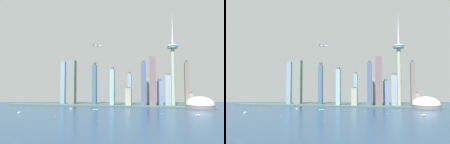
{
  "view_description": "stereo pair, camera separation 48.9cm",
  "coord_description": "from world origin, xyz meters",
  "views": [
    {
      "loc": [
        180.22,
        -256.45,
        71.33
      ],
      "look_at": [
        26.23,
        502.69,
        122.2
      ],
      "focal_mm": 35.17,
      "sensor_mm": 36.0,
      "label": 1
    },
    {
      "loc": [
        180.7,
        -256.35,
        71.33
      ],
      "look_at": [
        26.23,
        502.69,
        122.2
      ],
      "focal_mm": 35.17,
      "sensor_mm": 36.0,
      "label": 2
    }
  ],
  "objects": [
    {
      "name": "observation_tower",
      "position": [
        238.96,
        556.43,
        160.2
      ],
      "size": [
        40.09,
        40.09,
        341.92
      ],
      "color": "#ABB696",
      "rests_on": "ground"
    },
    {
      "name": "channel_buoy_1",
      "position": [
        192.86,
        335.84,
        1.07
      ],
      "size": [
        1.85,
        1.85,
        2.14
      ],
      "primitive_type": "cone",
      "color": "yellow",
      "rests_on": "ground"
    },
    {
      "name": "skyscraper_7",
      "position": [
        283.93,
        541.57,
        78.3
      ],
      "size": [
        14.18,
        22.73,
        162.17
      ],
      "color": "slate",
      "rests_on": "ground"
    },
    {
      "name": "skyscraper_10",
      "position": [
        76.76,
        603.25,
        61.64
      ],
      "size": [
        13.39,
        19.66,
        128.15
      ],
      "color": "#84AAC5",
      "rests_on": "ground"
    },
    {
      "name": "skyscraper_2",
      "position": [
        226.51,
        602.01,
        58.08
      ],
      "size": [
        27.78,
        19.76,
        119.55
      ],
      "color": "#A3B1C4",
      "rests_on": "ground"
    },
    {
      "name": "skyscraper_3",
      "position": [
        167.03,
        547.04,
        89.58
      ],
      "size": [
        23.58,
        25.5,
        179.15
      ],
      "color": "#775F63",
      "rests_on": "ground"
    },
    {
      "name": "skyscraper_9",
      "position": [
        -153.63,
        580.11,
        88.46
      ],
      "size": [
        26.34,
        25.09,
        176.93
      ],
      "color": "gray",
      "rests_on": "ground"
    },
    {
      "name": "channel_buoy_0",
      "position": [
        -54.89,
        228.64,
        1.35
      ],
      "size": [
        1.09,
        1.09,
        2.69
      ],
      "primitive_type": "cone",
      "color": "yellow",
      "rests_on": "ground"
    },
    {
      "name": "boat_5",
      "position": [
        -5.95,
        400.3,
        1.08
      ],
      "size": [
        13.84,
        12.47,
        6.39
      ],
      "rotation": [
        0.0,
        0.0,
        3.81
      ],
      "color": "white",
      "rests_on": "ground"
    },
    {
      "name": "skyscraper_1",
      "position": [
        -65.88,
        600.59,
        80.76
      ],
      "size": [
        16.23,
        18.12,
        168.29
      ],
      "color": "#466981",
      "rests_on": "ground"
    },
    {
      "name": "skyscraper_4",
      "position": [
        -197.33,
        589.42,
        86.65
      ],
      "size": [
        18.71,
        12.47,
        173.31
      ],
      "color": "#809EB4",
      "rests_on": "ground"
    },
    {
      "name": "ground_plane",
      "position": [
        0.0,
        0.0,
        0.0
      ],
      "size": [
        6000.0,
        6000.0,
        0.0
      ],
      "primitive_type": "plane",
      "color": "navy"
    },
    {
      "name": "boat_6",
      "position": [
        280.58,
        323.29,
        1.7
      ],
      "size": [
        10.75,
        10.68,
        8.92
      ],
      "rotation": [
        0.0,
        0.0,
        5.5
      ],
      "color": "beige",
      "rests_on": "ground"
    },
    {
      "name": "airplane",
      "position": [
        -14.9,
        457.53,
        209.54
      ],
      "size": [
        30.44,
        30.22,
        7.83
      ],
      "rotation": [
        0.0,
        0.0,
        0.31
      ],
      "color": "silver"
    },
    {
      "name": "stadium_dome",
      "position": [
        321.03,
        518.52,
        10.13
      ],
      "size": [
        94.22,
        94.22,
        53.42
      ],
      "color": "gray",
      "rests_on": "ground"
    },
    {
      "name": "skyscraper_6",
      "position": [
        21.72,
        533.69,
        68.23
      ],
      "size": [
        14.67,
        26.62,
        140.64
      ],
      "color": "#8EB9BA",
      "rests_on": "ground"
    },
    {
      "name": "boat_1",
      "position": [
        -85.08,
        397.69,
        1.63
      ],
      "size": [
        6.09,
        5.25,
        10.91
      ],
      "rotation": [
        0.0,
        0.0,
        0.63
      ],
      "color": "white",
      "rests_on": "ground"
    },
    {
      "name": "skyscraper_5",
      "position": [
        192.91,
        614.85,
        47.67
      ],
      "size": [
        22.33,
        15.86,
        100.59
      ],
      "color": "#7B93C4",
      "rests_on": "ground"
    },
    {
      "name": "boat_0",
      "position": [
        -179.8,
        274.96,
        1.53
      ],
      "size": [
        5.43,
        13.2,
        4.17
      ],
      "rotation": [
        0.0,
        0.0,
        4.55
      ],
      "color": "white",
      "rests_on": "ground"
    },
    {
      "name": "boat_3",
      "position": [
        -83.23,
        424.97,
        1.54
      ],
      "size": [
        5.55,
        11.23,
        4.12
      ],
      "rotation": [
        0.0,
        0.0,
        4.59
      ],
      "color": "#A6222B",
      "rests_on": "ground"
    },
    {
      "name": "channel_buoy_2",
      "position": [
        60.64,
        187.75,
        1.04
      ],
      "size": [
        1.26,
        1.26,
        2.07
      ],
      "primitive_type": "cone",
      "color": "green",
      "rests_on": "ground"
    },
    {
      "name": "skyscraper_0",
      "position": [
        149.69,
        628.21,
        54.25
      ],
      "size": [
        14.36,
        25.53,
        108.51
      ],
      "color": "#929B93",
      "rests_on": "ground"
    },
    {
      "name": "waterfront_pier",
      "position": [
        0.0,
        522.26,
        1.87
      ],
      "size": [
        750.77,
        51.49,
        3.74
      ],
      "primitive_type": "cube",
      "color": "#496255",
      "rests_on": "ground"
    },
    {
      "name": "skyscraper_8",
      "position": [
        303.84,
        604.19,
        24.18
      ],
      "size": [
        18.03,
        17.98,
        53.06
      ],
      "color": "#A79F99",
      "rests_on": "ground"
    },
    {
      "name": "skyscraper_11",
      "position": [
        134.17,
        551.17,
        79.98
      ],
      "size": [
        17.2,
        18.3,
        165.16
      ],
      "color": "slate",
      "rests_on": "ground"
    },
    {
      "name": "skyscraper_12",
      "position": [
        80.8,
        534.41,
        33.19
      ],
      "size": [
        19.94,
        25.1,
        68.94
      ],
      "color": "#AAA796",
      "rests_on": "ground"
    }
  ]
}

